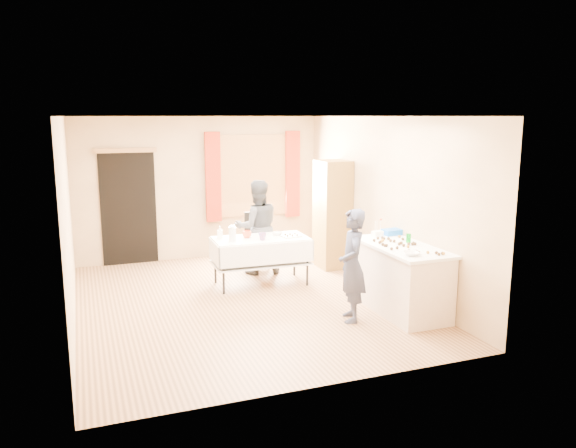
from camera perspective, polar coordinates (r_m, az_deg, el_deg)
name	(u,v)px	position (r m, az deg, el deg)	size (l,w,h in m)	color
floor	(243,302)	(8.12, -4.59, -7.88)	(4.50, 5.50, 0.02)	#9E7047
ceiling	(240,115)	(7.69, -4.89, 10.93)	(4.50, 5.50, 0.02)	white
wall_back	(201,188)	(10.46, -8.87, 3.63)	(4.50, 0.02, 2.60)	tan
wall_front	(322,258)	(5.25, 3.52, -3.46)	(4.50, 0.02, 2.60)	tan
wall_left	(67,222)	(7.52, -21.54, 0.17)	(0.02, 5.50, 2.60)	tan
wall_right	(385,203)	(8.68, 9.78, 2.13)	(0.02, 5.50, 2.60)	tan
window_frame	(253,175)	(10.64, -3.56, 4.95)	(1.32, 0.06, 1.52)	olive
window_pane	(253,176)	(10.63, -3.54, 4.94)	(1.20, 0.02, 1.40)	white
curtain_left	(213,177)	(10.39, -7.61, 4.73)	(0.28, 0.06, 1.65)	#9B2712
curtain_right	(293,174)	(10.84, 0.47, 5.08)	(0.28, 0.06, 1.65)	#9B2712
doorway	(129,208)	(10.29, -15.89, 1.54)	(0.95, 0.04, 2.00)	black
door_lintel	(126,150)	(10.15, -16.18, 7.20)	(1.05, 0.06, 0.08)	olive
cabinet	(332,214)	(9.74, 4.54, 1.00)	(0.50, 0.60, 1.86)	brown
counter	(401,278)	(7.74, 11.37, -5.43)	(0.75, 1.57, 0.91)	beige
party_table	(261,257)	(8.77, -2.78, -3.34)	(1.51, 0.80, 0.75)	black
chair	(257,251)	(9.81, -3.15, -2.77)	(0.45, 0.45, 0.95)	black
girl	(352,266)	(7.21, 6.53, -4.21)	(0.48, 0.61, 1.46)	#252A42
woman	(257,227)	(9.33, -3.14, -0.33)	(0.82, 0.66, 1.57)	black
soda_can	(409,238)	(7.80, 12.15, -1.41)	(0.07, 0.07, 0.12)	#089418
mixing_bowl	(411,254)	(7.09, 12.42, -2.96)	(0.23, 0.23, 0.05)	white
foam_block	(377,234)	(8.10, 9.07, -0.99)	(0.15, 0.10, 0.08)	white
blue_basket	(393,232)	(8.28, 10.58, -0.79)	(0.30, 0.20, 0.08)	blue
pitcher	(232,234)	(8.44, -5.66, -1.05)	(0.11, 0.11, 0.22)	silver
cup_red	(247,234)	(8.69, -4.19, -1.05)	(0.18, 0.18, 0.11)	#C54525
cup_rainbow	(262,236)	(8.52, -2.61, -1.28)	(0.12, 0.12, 0.11)	red
small_bowl	(277,233)	(8.88, -1.08, -0.97)	(0.19, 0.19, 0.05)	white
pastry_tray	(291,236)	(8.74, 0.34, -1.25)	(0.28, 0.20, 0.02)	white
bottle	(220,232)	(8.72, -6.93, -0.82)	(0.10, 0.10, 0.18)	white
cake_balls	(402,245)	(7.57, 11.47, -2.06)	(0.53, 1.12, 0.04)	#3F2314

